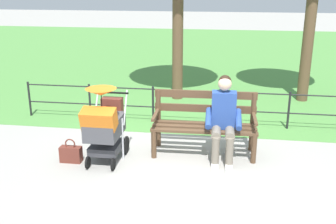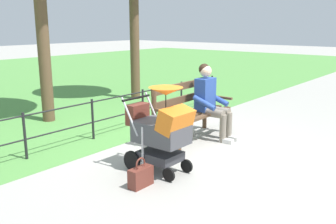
# 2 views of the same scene
# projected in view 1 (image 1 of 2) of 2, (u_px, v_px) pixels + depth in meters

# --- Properties ---
(ground_plane) EXTENTS (60.00, 60.00, 0.00)m
(ground_plane) POSITION_uv_depth(u_px,v_px,m) (176.00, 153.00, 6.32)
(ground_plane) COLOR #9E9B93
(grass_lawn) EXTENTS (40.00, 16.00, 0.01)m
(grass_lawn) POSITION_uv_depth(u_px,v_px,m) (208.00, 55.00, 14.58)
(grass_lawn) COLOR #518E42
(grass_lawn) RESTS_ON ground
(park_bench) EXTENTS (1.61, 0.64, 0.96)m
(park_bench) POSITION_uv_depth(u_px,v_px,m) (204.00, 120.00, 6.20)
(park_bench) COLOR brown
(park_bench) RESTS_ON ground
(person_on_bench) EXTENTS (0.54, 0.74, 1.28)m
(person_on_bench) POSITION_uv_depth(u_px,v_px,m) (224.00, 117.00, 5.90)
(person_on_bench) COLOR slate
(person_on_bench) RESTS_ON ground
(stroller) EXTENTS (0.52, 0.89, 1.15)m
(stroller) POSITION_uv_depth(u_px,v_px,m) (104.00, 124.00, 5.84)
(stroller) COLOR black
(stroller) RESTS_ON ground
(handbag) EXTENTS (0.32, 0.14, 0.37)m
(handbag) POSITION_uv_depth(u_px,v_px,m) (71.00, 154.00, 5.97)
(handbag) COLOR brown
(handbag) RESTS_ON ground
(park_fence) EXTENTS (6.29, 0.04, 0.70)m
(park_fence) POSITION_uv_depth(u_px,v_px,m) (186.00, 103.00, 7.48)
(park_fence) COLOR black
(park_fence) RESTS_ON ground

